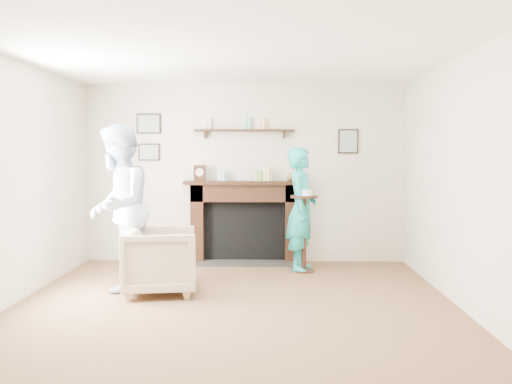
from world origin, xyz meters
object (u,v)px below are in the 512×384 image
armchair (161,293)px  woman (301,270)px  man (119,289)px  pedestal_table (304,218)px

armchair → woman: woman is taller
armchair → man: (-0.51, 0.17, 0.00)m
woman → pedestal_table: pedestal_table is taller
armchair → pedestal_table: size_ratio=0.70×
armchair → pedestal_table: bearing=-62.9°
woman → pedestal_table: bearing=-150.5°
man → woman: bearing=116.1°
woman → pedestal_table: size_ratio=1.42×
woman → pedestal_table: 0.71m
armchair → woman: (1.61, 1.28, 0.00)m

